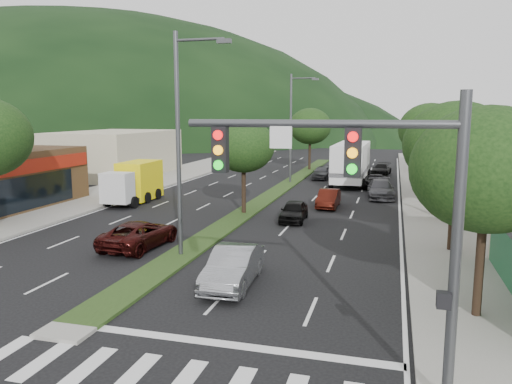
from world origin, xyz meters
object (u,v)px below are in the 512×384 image
(car_queue_b, at_px, (381,189))
(car_queue_e, at_px, (322,172))
(tree_r_c, at_px, (441,142))
(tree_r_e, at_px, (423,129))
(streetlight_mid, at_px, (293,123))
(tree_med_far, at_px, (310,126))
(car_queue_f, at_px, (381,169))
(traffic_signal, at_px, (381,202))
(tree_med_near, at_px, (244,146))
(streetlight_near, at_px, (182,135))
(suv_maroon, at_px, (140,234))
(car_queue_d, at_px, (376,182))
(car_queue_c, at_px, (328,199))
(tree_r_b, at_px, (456,146))
(sedan_silver, at_px, (233,267))
(box_truck, at_px, (135,183))
(car_queue_a, at_px, (294,211))
(motorhome, at_px, (351,162))
(tree_r_d, at_px, (430,130))

(car_queue_b, height_order, car_queue_e, car_queue_b)
(tree_r_c, height_order, car_queue_b, tree_r_c)
(tree_r_e, distance_m, streetlight_mid, 13.73)
(tree_med_far, bearing_deg, car_queue_f, -15.05)
(traffic_signal, relative_size, tree_med_far, 1.01)
(tree_r_c, relative_size, car_queue_b, 1.34)
(tree_r_e, distance_m, tree_med_near, 25.06)
(streetlight_near, xyz_separation_m, car_queue_e, (2.25, 28.83, -4.92))
(traffic_signal, xyz_separation_m, car_queue_f, (-0.95, 43.37, -4.05))
(suv_maroon, bearing_deg, car_queue_d, -110.40)
(tree_r_c, bearing_deg, tree_med_far, 116.57)
(tree_r_e, xyz_separation_m, car_queue_d, (-4.17, -8.17, -4.30))
(streetlight_near, bearing_deg, car_queue_c, 70.87)
(streetlight_mid, relative_size, car_queue_d, 2.34)
(tree_r_b, relative_size, tree_med_near, 1.15)
(sedan_silver, xyz_separation_m, box_truck, (-12.52, 15.21, 0.66))
(traffic_signal, bearing_deg, sedan_silver, 130.26)
(tree_r_c, distance_m, streetlight_mid, 17.57)
(tree_r_b, height_order, suv_maroon, tree_r_b)
(suv_maroon, bearing_deg, tree_r_e, -111.08)
(car_queue_a, distance_m, car_queue_d, 15.60)
(car_queue_e, distance_m, car_queue_f, 7.53)
(tree_r_c, xyz_separation_m, car_queue_b, (-3.60, 6.83, -4.05))
(tree_med_far, distance_m, streetlight_mid, 11.02)
(car_queue_a, bearing_deg, sedan_silver, -92.29)
(suv_maroon, height_order, car_queue_d, suv_maroon)
(car_queue_e, height_order, motorhome, motorhome)
(tree_r_e, bearing_deg, car_queue_d, -117.01)
(tree_r_e, distance_m, car_queue_a, 25.04)
(tree_r_b, bearing_deg, streetlight_near, -161.27)
(tree_med_far, height_order, motorhome, tree_med_far)
(sedan_silver, distance_m, car_queue_d, 27.20)
(streetlight_near, distance_m, car_queue_f, 35.09)
(traffic_signal, relative_size, tree_med_near, 1.16)
(tree_r_b, bearing_deg, traffic_signal, -102.37)
(tree_med_near, bearing_deg, tree_r_b, -26.57)
(suv_maroon, bearing_deg, car_queue_c, -116.37)
(tree_r_e, relative_size, motorhome, 0.69)
(car_queue_a, distance_m, car_queue_b, 11.12)
(tree_med_far, relative_size, motorhome, 0.71)
(tree_r_b, relative_size, tree_r_e, 1.03)
(streetlight_near, bearing_deg, car_queue_d, 72.25)
(tree_r_d, relative_size, sedan_silver, 1.62)
(streetlight_mid, distance_m, box_truck, 16.33)
(tree_r_d, xyz_separation_m, tree_med_far, (-12.00, 14.00, -0.17))
(car_queue_e, bearing_deg, tree_med_near, -91.67)
(traffic_signal, xyz_separation_m, tree_r_c, (2.97, 21.54, 0.10))
(sedan_silver, bearing_deg, tree_med_near, 102.25)
(car_queue_e, bearing_deg, traffic_signal, -74.52)
(sedan_silver, relative_size, car_queue_d, 1.03)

